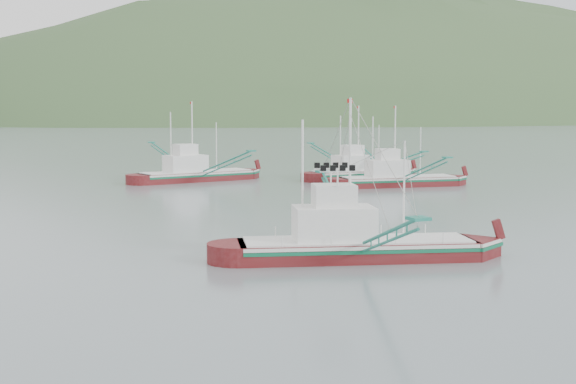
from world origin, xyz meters
name	(u,v)px	position (x,y,z in m)	size (l,w,h in m)	color
ground	(332,263)	(0.00, 0.00, 0.00)	(1200.00, 1200.00, 0.00)	slate
main_boat	(355,227)	(1.59, 0.45, 1.79)	(13.27, 22.74, 9.41)	#530D10
bg_boat_right	(397,173)	(24.23, 34.55, 1.40)	(12.64, 22.21, 9.03)	#530D10
bg_boat_far	(195,166)	(6.51, 48.40, 1.65)	(13.45, 23.34, 9.55)	#530D10
bg_boat_extra	(360,167)	(24.68, 43.59, 1.37)	(12.62, 22.22, 9.03)	#530D10
headland_right	(375,120)	(240.00, 430.00, 0.00)	(684.00, 432.00, 306.00)	#34522A
ridge_distant	(25,119)	(30.00, 560.00, 0.00)	(960.00, 400.00, 240.00)	slate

